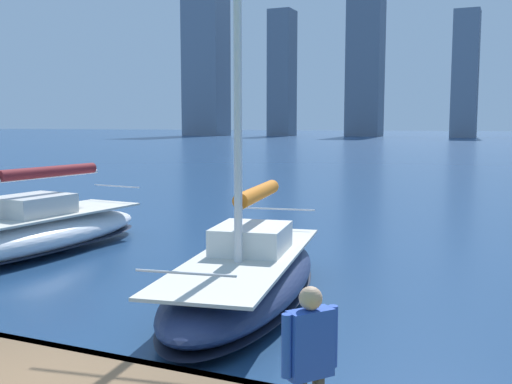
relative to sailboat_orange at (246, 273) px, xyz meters
The scene contains 4 objects.
city_skyline 154.68m from the sailboat_orange, 88.76° to the right, with size 174.49×21.23×50.65m.
sailboat_orange is the anchor object (origin of this frame).
sailboat_maroon 7.57m from the sailboat_orange, ahead, with size 3.27×9.15×10.85m.
person_blue_shirt 6.90m from the sailboat_orange, 119.50° to the left, with size 0.41×0.49×1.60m.
Camera 1 is at (-5.12, 4.85, 3.65)m, focal length 42.00 mm.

